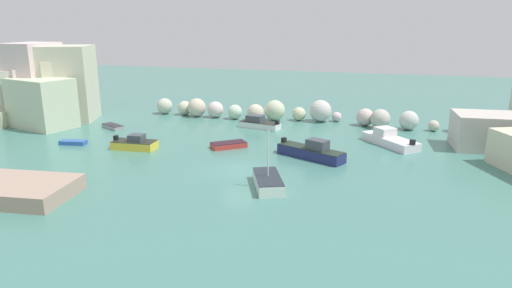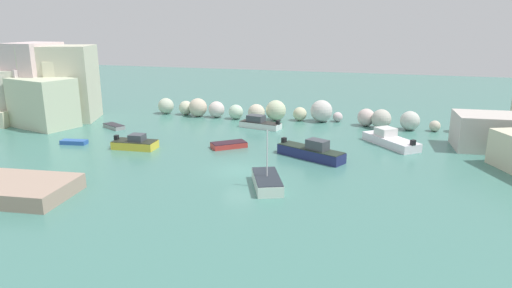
{
  "view_description": "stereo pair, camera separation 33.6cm",
  "coord_description": "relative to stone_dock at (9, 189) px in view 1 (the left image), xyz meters",
  "views": [
    {
      "loc": [
        11.55,
        -34.2,
        12.11
      ],
      "look_at": [
        0.0,
        5.09,
        1.0
      ],
      "focal_mm": 31.62,
      "sensor_mm": 36.0,
      "label": 1
    },
    {
      "loc": [
        11.87,
        -34.11,
        12.11
      ],
      "look_at": [
        0.0,
        5.09,
        1.0
      ],
      "focal_mm": 31.62,
      "sensor_mm": 36.0,
      "label": 2
    }
  ],
  "objects": [
    {
      "name": "cove_water",
      "position": [
        13.96,
        10.2,
        -0.56
      ],
      "size": [
        160.0,
        160.0,
        0.0
      ],
      "primitive_type": "plane",
      "color": "#467F74",
      "rests_on": "ground"
    },
    {
      "name": "moored_boat_5",
      "position": [
        19.23,
        15.45,
        0.08
      ],
      "size": [
        6.66,
        4.33,
        1.87
      ],
      "rotation": [
        0.0,
        0.0,
        5.84
      ],
      "color": "navy",
      "rests_on": "cove_water"
    },
    {
      "name": "cliff_headland_left",
      "position": [
        -16.66,
        22.88,
        3.09
      ],
      "size": [
        16.64,
        15.07,
        9.68
      ],
      "color": "beige",
      "rests_on": "ground"
    },
    {
      "name": "moored_boat_2",
      "position": [
        1.95,
        13.74,
        -0.04
      ],
      "size": [
        4.37,
        2.29,
        1.47
      ],
      "rotation": [
        0.0,
        0.0,
        0.07
      ],
      "color": "yellow",
      "rests_on": "cove_water"
    },
    {
      "name": "moored_boat_7",
      "position": [
        10.69,
        16.76,
        -0.29
      ],
      "size": [
        3.64,
        3.42,
        0.56
      ],
      "rotation": [
        0.0,
        0.0,
        3.84
      ],
      "color": "#C23631",
      "rests_on": "cove_water"
    },
    {
      "name": "moored_boat_0",
      "position": [
        -5.21,
        20.77,
        -0.33
      ],
      "size": [
        3.24,
        2.45,
        0.47
      ],
      "rotation": [
        0.0,
        0.0,
        5.81
      ],
      "color": "gray",
      "rests_on": "cove_water"
    },
    {
      "name": "rock_breakwater",
      "position": [
        15.82,
        30.43,
        0.57
      ],
      "size": [
        41.01,
        4.35,
        2.72
      ],
      "color": "beige",
      "rests_on": "ground"
    },
    {
      "name": "moored_boat_1",
      "position": [
        17.31,
        7.08,
        -0.11
      ],
      "size": [
        3.52,
        4.97,
        4.45
      ],
      "rotation": [
        0.0,
        0.0,
        1.97
      ],
      "color": "white",
      "rests_on": "cove_water"
    },
    {
      "name": "stone_dock",
      "position": [
        0.0,
        0.0,
        0.0
      ],
      "size": [
        9.62,
        6.24,
        1.13
      ],
      "primitive_type": "cube",
      "rotation": [
        0.0,
        0.0,
        0.12
      ],
      "color": "tan",
      "rests_on": "ground"
    },
    {
      "name": "moored_boat_6",
      "position": [
        11.15,
        25.96,
        -0.01
      ],
      "size": [
        5.15,
        2.62,
        1.48
      ],
      "rotation": [
        0.0,
        0.0,
        2.94
      ],
      "color": "white",
      "rests_on": "cove_water"
    },
    {
      "name": "moored_boat_4",
      "position": [
        26.03,
        22.34,
        -0.01
      ],
      "size": [
        5.89,
        6.42,
        1.66
      ],
      "rotation": [
        0.0,
        0.0,
        2.27
      ],
      "color": "white",
      "rests_on": "cove_water"
    },
    {
      "name": "moored_boat_8",
      "position": [
        -4.99,
        13.39,
        -0.35
      ],
      "size": [
        2.76,
        1.42,
        0.42
      ],
      "rotation": [
        0.0,
        0.0,
        3.3
      ],
      "color": "#2D5BB0",
      "rests_on": "cove_water"
    }
  ]
}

